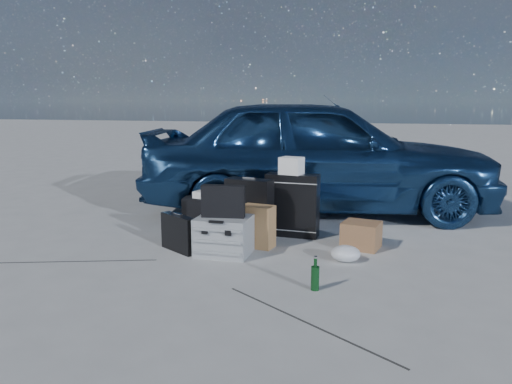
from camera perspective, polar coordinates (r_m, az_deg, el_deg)
ground at (r=4.77m, az=-2.89°, el=-7.58°), size 60.00×60.00×0.00m
car at (r=6.63m, az=7.08°, el=4.26°), size 4.80×2.68×1.54m
pelican_case at (r=4.85m, az=-3.70°, el=-5.01°), size 0.51×0.42×0.37m
laptop_bag at (r=4.78m, az=-3.77°, el=-1.07°), size 0.42×0.15×0.31m
briefcase at (r=5.00m, az=-8.86°, el=-4.67°), size 0.45×0.34×0.36m
suitcase_left at (r=5.32m, az=-0.79°, el=-2.01°), size 0.53×0.29×0.66m
suitcase_right at (r=5.48m, az=4.17°, el=-1.51°), size 0.59×0.24×0.69m
white_carton at (r=5.39m, az=4.07°, el=3.01°), size 0.27×0.24×0.19m
duffel_bag at (r=5.81m, az=-4.58°, el=-2.42°), size 0.78×0.44×0.37m
flat_box_white at (r=5.76m, az=-4.61°, el=-0.27°), size 0.50×0.42×0.08m
flat_box_black at (r=5.73m, az=-4.54°, el=0.38°), size 0.34×0.28×0.06m
kraft_bag at (r=5.07m, az=0.21°, el=-3.95°), size 0.35×0.25×0.43m
cardboard_box at (r=5.16m, az=11.93°, el=-4.84°), size 0.42×0.38×0.27m
plastic_bag at (r=4.73m, az=10.20°, el=-6.93°), size 0.30×0.27×0.15m
green_bottle at (r=3.99m, az=6.78°, el=-9.29°), size 0.07×0.07×0.26m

